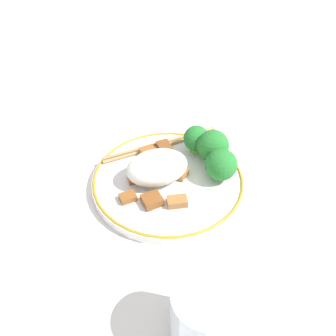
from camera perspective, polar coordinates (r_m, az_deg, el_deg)
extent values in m
plane|color=silver|center=(0.55, 0.00, -2.76)|extent=(3.00, 3.00, 0.00)
cylinder|color=white|center=(0.54, 0.00, -2.18)|extent=(0.25, 0.25, 0.02)
torus|color=#B28C26|center=(0.54, 0.00, -1.59)|extent=(0.25, 0.25, 0.00)
ellipsoid|color=white|center=(0.51, -1.74, -0.21)|extent=(0.10, 0.07, 0.05)
cylinder|color=#72AD4C|center=(0.54, 8.97, -1.37)|extent=(0.01, 0.01, 0.01)
sphere|color=#267A2D|center=(0.52, 9.25, 0.59)|extent=(0.05, 0.05, 0.05)
cylinder|color=#72AD4C|center=(0.57, 7.59, 1.71)|extent=(0.02, 0.02, 0.01)
sphere|color=#267A2D|center=(0.55, 7.84, 3.87)|extent=(0.05, 0.05, 0.05)
cylinder|color=#72AD4C|center=(0.59, 4.82, 3.37)|extent=(0.02, 0.02, 0.01)
sphere|color=#267A2D|center=(0.57, 4.95, 5.16)|extent=(0.05, 0.05, 0.05)
cube|color=#9E6633|center=(0.49, 1.60, -5.85)|extent=(0.03, 0.02, 0.01)
cube|color=brown|center=(0.59, -0.66, 3.58)|extent=(0.02, 0.03, 0.01)
cube|color=brown|center=(0.50, -7.00, -5.07)|extent=(0.03, 0.02, 0.01)
cube|color=#9E6633|center=(0.54, 1.69, -0.87)|extent=(0.04, 0.04, 0.01)
cube|color=#995B28|center=(0.53, -5.37, -1.61)|extent=(0.03, 0.02, 0.01)
cube|color=brown|center=(0.49, -2.80, -5.63)|extent=(0.03, 0.03, 0.01)
cube|color=#995B28|center=(0.58, -3.52, 2.82)|extent=(0.03, 0.03, 0.01)
cylinder|color=#AD8451|center=(0.60, -1.27, 4.38)|extent=(0.22, 0.03, 0.01)
cylinder|color=#AD8451|center=(0.60, -0.93, 3.91)|extent=(0.22, 0.03, 0.01)
cylinder|color=silver|center=(0.37, 6.06, -24.19)|extent=(0.07, 0.07, 0.09)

